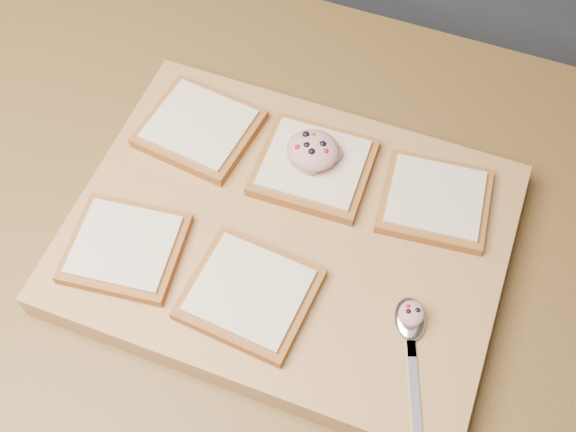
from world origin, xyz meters
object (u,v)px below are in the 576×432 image
object	(u,v)px
bread_far_center	(314,166)
spoon	(410,330)
cutting_board	(288,238)
tuna_salad_dollop	(313,150)

from	to	relation	value
bread_far_center	spoon	bearing A→B (deg)	-43.84
cutting_board	spoon	bearing A→B (deg)	-23.30
bread_far_center	tuna_salad_dollop	distance (m)	0.02
bread_far_center	spoon	distance (m)	0.23
bread_far_center	tuna_salad_dollop	bearing A→B (deg)	125.61
bread_far_center	spoon	xyz separation A→B (m)	(0.16, -0.16, -0.00)
cutting_board	tuna_salad_dollop	size ratio (longest dim) A/B	7.90
cutting_board	bread_far_center	distance (m)	0.09
bread_far_center	tuna_salad_dollop	xyz separation A→B (m)	(-0.00, 0.01, 0.02)
cutting_board	spoon	size ratio (longest dim) A/B	2.99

